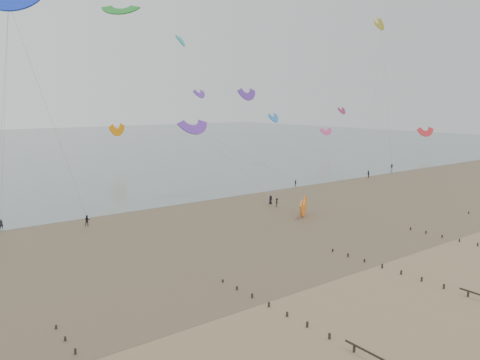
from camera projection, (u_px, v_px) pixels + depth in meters
name	position (u px, v px, depth m)	size (l,w,h in m)	color
ground	(391.00, 286.00, 50.91)	(500.00, 500.00, 0.00)	brown
sea_and_shore	(194.00, 226.00, 75.59)	(500.00, 665.00, 0.03)	#475654
kitesurfer_lead	(1.00, 224.00, 73.74)	(0.60, 0.39, 1.63)	black
kitesurfers	(293.00, 188.00, 104.44)	(108.38, 18.52, 1.90)	black
grounded_kite	(304.00, 216.00, 82.68)	(6.21, 3.25, 4.73)	orange
kites_airborne	(43.00, 92.00, 108.89)	(261.29, 109.61, 42.00)	blue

